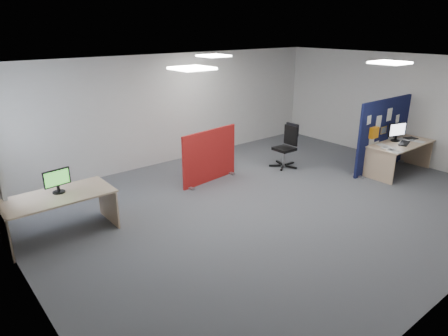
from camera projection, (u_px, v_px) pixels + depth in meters
floor at (272, 202)px, 7.97m from camera, size 9.00×9.00×0.00m
ceiling at (278, 63)px, 7.06m from camera, size 9.00×7.00×0.02m
wall_back at (174, 109)px, 10.07m from camera, size 9.00×0.02×2.70m
wall_left at (15, 199)px, 4.84m from camera, size 0.02×7.00×2.70m
wall_right at (398, 108)px, 10.19m from camera, size 0.02×7.00×2.70m
ceiling_lights at (265, 62)px, 7.75m from camera, size 4.10×4.10×0.04m
navy_divider at (383, 135)px, 9.53m from camera, size 2.10×0.30×1.73m
main_desk at (398, 149)px, 9.45m from camera, size 1.79×0.80×0.73m
monitor_main at (397, 131)px, 9.43m from camera, size 0.50×0.21×0.44m
keyboard at (404, 143)px, 9.29m from camera, size 0.48×0.31×0.02m
mouse at (412, 140)px, 9.52m from camera, size 0.11×0.09×0.03m
paper_tray at (411, 138)px, 9.72m from camera, size 0.33×0.29×0.01m
red_divider at (210, 156)px, 8.89m from camera, size 1.57×0.30×1.18m
second_desk at (58, 204)px, 6.57m from camera, size 1.74×0.87×0.73m
monitor_second at (57, 180)px, 6.52m from camera, size 0.45×0.20×0.40m
office_chair at (288, 143)px, 9.83m from camera, size 0.67×0.70×1.05m
desk_papers at (398, 144)px, 9.30m from camera, size 1.42×0.88×0.00m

